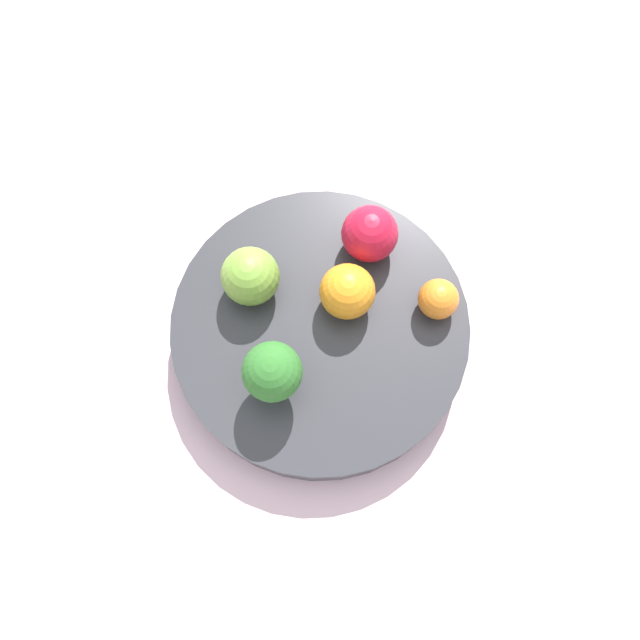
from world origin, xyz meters
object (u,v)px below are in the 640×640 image
Objects in this scene: broccoli at (272,373)px; apple_red at (250,276)px; orange_back at (438,299)px; bowl at (320,330)px; apple_green at (370,234)px; orange_front at (347,292)px.

broccoli reaches higher than apple_red.
bowl is at bearing 147.29° from orange_back.
orange_back is at bearing -86.94° from apple_green.
bowl is 0.10m from apple_green.
bowl is 5.17× the size of apple_red.
orange_back is at bearing -15.24° from broccoli.
orange_front is at bearing -0.15° from bowl.
apple_red is 1.06× the size of orange_front.
apple_green is at bearing 27.46° from orange_front.
bowl is 7.45× the size of orange_back.
orange_front is (0.10, 0.01, -0.01)m from broccoli.
apple_green reaches higher than bowl.
apple_red is at bearing 131.82° from orange_back.
orange_back is (0.15, -0.04, -0.02)m from broccoli.
bowl is 0.09m from broccoli.
orange_front is (-0.05, -0.03, -0.00)m from apple_green.
bowl is at bearing -71.71° from apple_red.
bowl is 5.46× the size of orange_front.
apple_green is (0.15, 0.04, -0.01)m from broccoli.
broccoli is 0.09m from apple_red.
broccoli is 0.10m from orange_front.
orange_back is at bearing -45.06° from orange_front.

